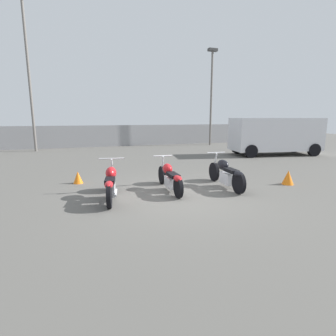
{
  "coord_description": "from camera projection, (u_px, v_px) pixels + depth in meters",
  "views": [
    {
      "loc": [
        -2.44,
        -6.48,
        2.08
      ],
      "look_at": [
        0.0,
        0.59,
        0.65
      ],
      "focal_mm": 28.0,
      "sensor_mm": 36.0,
      "label": 1
    }
  ],
  "objects": [
    {
      "name": "parked_van",
      "position": [
        275.0,
        135.0,
        14.85
      ],
      "size": [
        5.16,
        2.73,
        2.08
      ],
      "rotation": [
        0.0,
        0.0,
        1.39
      ],
      "color": "silver",
      "rests_on": "ground_plane"
    },
    {
      "name": "motorcycle_slot_1",
      "position": [
        170.0,
        177.0,
        7.57
      ],
      "size": [
        0.61,
        2.16,
        0.94
      ],
      "rotation": [
        0.0,
        0.0,
        -0.04
      ],
      "color": "black",
      "rests_on": "ground_plane"
    },
    {
      "name": "light_pole_left",
      "position": [
        211.0,
        89.0,
        19.91
      ],
      "size": [
        0.7,
        0.35,
        7.15
      ],
      "color": "slate",
      "rests_on": "ground_plane"
    },
    {
      "name": "motorcycle_slot_0",
      "position": [
        111.0,
        183.0,
        6.78
      ],
      "size": [
        0.73,
        2.1,
        0.98
      ],
      "rotation": [
        0.0,
        0.0,
        -0.18
      ],
      "color": "black",
      "rests_on": "ground_plane"
    },
    {
      "name": "ground_plane",
      "position": [
        175.0,
        195.0,
        7.19
      ],
      "size": [
        60.0,
        60.0,
        0.0
      ],
      "primitive_type": "plane",
      "color": "#5B5954"
    },
    {
      "name": "traffic_cone_far",
      "position": [
        78.0,
        177.0,
        8.45
      ],
      "size": [
        0.31,
        0.31,
        0.39
      ],
      "color": "orange",
      "rests_on": "ground_plane"
    },
    {
      "name": "light_pole_right",
      "position": [
        28.0,
        64.0,
        15.75
      ],
      "size": [
        0.7,
        0.35,
        9.14
      ],
      "color": "slate",
      "rests_on": "ground_plane"
    },
    {
      "name": "traffic_cone_near",
      "position": [
        288.0,
        177.0,
        8.31
      ],
      "size": [
        0.36,
        0.36,
        0.45
      ],
      "color": "orange",
      "rests_on": "ground_plane"
    },
    {
      "name": "motorcycle_slot_2",
      "position": [
        226.0,
        173.0,
        7.96
      ],
      "size": [
        0.61,
        2.21,
        0.99
      ],
      "rotation": [
        0.0,
        0.0,
        -0.06
      ],
      "color": "black",
      "rests_on": "ground_plane"
    },
    {
      "name": "fence_back",
      "position": [
        112.0,
        136.0,
        19.38
      ],
      "size": [
        40.0,
        0.04,
        1.56
      ],
      "color": "gray",
      "rests_on": "ground_plane"
    }
  ]
}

